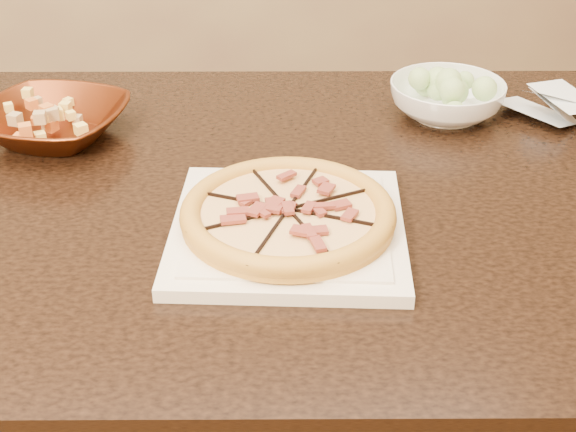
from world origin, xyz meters
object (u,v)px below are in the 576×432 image
object	(u,v)px
pizza	(288,213)
bronze_bowl	(53,123)
dining_table	(217,245)
salad_bowl	(447,99)
plate	(288,229)

from	to	relation	value
pizza	bronze_bowl	bearing A→B (deg)	134.40
dining_table	salad_bowl	world-z (taller)	salad_bowl
dining_table	salad_bowl	xyz separation A→B (m)	(0.41, 0.19, 0.13)
dining_table	bronze_bowl	distance (m)	0.34
plate	bronze_bowl	world-z (taller)	bronze_bowl
plate	salad_bowl	size ratio (longest dim) A/B	1.81
dining_table	bronze_bowl	world-z (taller)	bronze_bowl
bronze_bowl	salad_bowl	size ratio (longest dim) A/B	1.18
pizza	bronze_bowl	distance (m)	0.47
pizza	bronze_bowl	xyz separation A→B (m)	(-0.33, 0.34, -0.01)
plate	salad_bowl	distance (m)	0.46
bronze_bowl	salad_bowl	xyz separation A→B (m)	(0.65, -0.00, 0.00)
plate	salad_bowl	world-z (taller)	salad_bowl
plate	bronze_bowl	bearing A→B (deg)	134.40
bronze_bowl	dining_table	bearing A→B (deg)	-38.84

